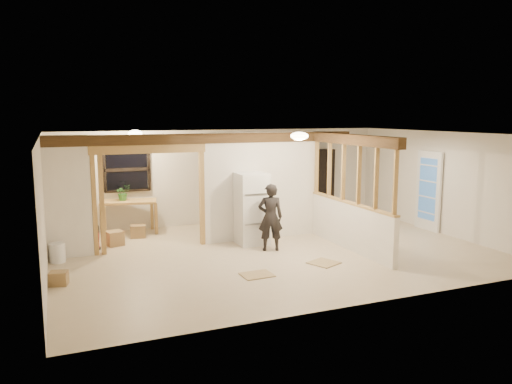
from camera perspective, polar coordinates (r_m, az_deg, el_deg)
name	(u,v)px	position (r m, az deg, el deg)	size (l,w,h in m)	color
floor	(275,252)	(10.76, 2.15, -6.84)	(9.00, 6.50, 0.01)	#C7B494
ceiling	(275,134)	(10.37, 2.23, 6.61)	(9.00, 6.50, 0.01)	white
wall_back	(225,176)	(13.49, -3.52, 1.80)	(9.00, 0.01, 2.50)	silver
wall_front	(364,226)	(7.70, 12.24, -3.77)	(9.00, 0.01, 2.50)	silver
wall_left	(43,209)	(9.58, -23.16, -1.82)	(0.01, 6.50, 2.50)	silver
wall_right	(443,183)	(12.99, 20.58, 0.98)	(0.01, 6.50, 2.50)	silver
partition_left_stub	(68,197)	(10.76, -20.69, -0.57)	(0.90, 0.12, 2.50)	white
partition_center	(262,186)	(11.66, 0.65, 0.70)	(2.80, 0.12, 2.50)	white
doorway_frame	(150,199)	(10.95, -12.00, -0.83)	(2.46, 0.14, 2.20)	tan
header_beam_back	(212,138)	(11.14, -5.07, 6.12)	(7.00, 0.18, 0.22)	#4C331A
header_beam_right	(352,140)	(10.79, 10.92, 5.91)	(0.18, 3.30, 0.22)	#4C331A
pony_wall	(349,226)	(11.04, 10.63, -3.88)	(0.12, 3.20, 1.00)	white
stud_partition	(351,173)	(10.85, 10.81, 2.11)	(0.14, 3.20, 1.32)	tan
window_back	(127,170)	(12.78, -14.53, 2.49)	(1.12, 0.10, 1.10)	black
french_door	(428,191)	(13.27, 19.10, 0.12)	(0.12, 0.86, 2.00)	white
ceiling_dome_main	(299,136)	(10.05, 4.98, 6.40)	(0.36, 0.36, 0.16)	#FFEABF
ceiling_dome_util	(135,133)	(11.87, -13.65, 6.56)	(0.32, 0.32, 0.14)	#FFEABF
hanging_bulb	(163,147)	(11.29, -10.53, 5.03)	(0.07, 0.07, 0.07)	#FFD88C
refrigerator	(252,209)	(11.23, -0.49, -1.91)	(0.66, 0.65, 1.61)	white
woman	(270,217)	(10.68, 1.66, -2.90)	(0.53, 0.35, 1.46)	black
work_table	(129,217)	(12.61, -14.29, -2.80)	(1.32, 0.66, 0.83)	tan
potted_plant	(123,193)	(12.55, -14.96, -0.06)	(0.35, 0.30, 0.39)	#25551F
shop_vac	(91,238)	(11.36, -18.39, -5.04)	(0.41, 0.41, 0.53)	#A30E17
bookshelf	(317,183)	(14.40, 6.99, 1.04)	(0.96, 0.32, 1.92)	black
bucket	(57,253)	(10.70, -21.77, -6.46)	(0.31, 0.31, 0.39)	silver
box_util_a	(138,231)	(12.25, -13.33, -4.39)	(0.35, 0.30, 0.30)	olive
box_util_b	(115,238)	(11.66, -15.85, -5.09)	(0.34, 0.34, 0.32)	olive
box_front	(59,278)	(9.33, -21.62, -9.15)	(0.30, 0.24, 0.24)	olive
floor_panel_near	(324,263)	(10.02, 7.76, -8.02)	(0.51, 0.51, 0.02)	tan
floor_panel_far	(257,275)	(9.23, 0.11, -9.44)	(0.56, 0.45, 0.02)	tan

